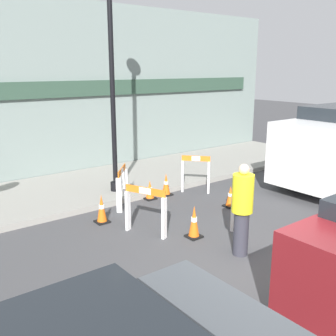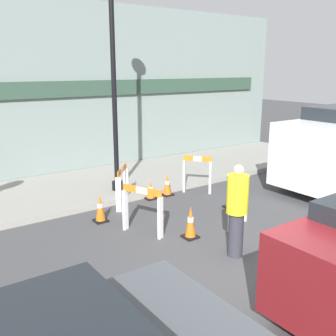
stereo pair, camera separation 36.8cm
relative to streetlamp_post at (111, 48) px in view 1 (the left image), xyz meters
The scene contains 14 objects.
ground_plane 6.56m from the streetlamp_post, 90.89° to the right, with size 60.00×60.00×0.00m, color #424244.
sidewalk_slab 4.00m from the streetlamp_post, 94.70° to the left, with size 18.00×3.47×0.14m.
storefront_facade 3.04m from the streetlamp_post, 91.67° to the left, with size 18.00×0.22×5.50m.
streetlamp_post is the anchor object (origin of this frame).
barricade_0 5.07m from the streetlamp_post, 72.82° to the right, with size 0.82×0.45×0.97m.
barricade_1 4.06m from the streetlamp_post, 30.51° to the right, with size 0.63×0.69×1.06m.
barricade_2 3.51m from the streetlamp_post, 109.87° to the right, with size 0.71×0.77×1.03m.
barricade_3 4.38m from the streetlamp_post, 107.33° to the right, with size 0.50×0.94×1.04m.
traffic_cone_0 4.86m from the streetlamp_post, 54.69° to the right, with size 0.30×0.30×0.55m.
traffic_cone_1 3.84m from the streetlamp_post, 56.41° to the right, with size 0.30×0.30×0.51m.
traffic_cone_2 4.13m from the streetlamp_post, 129.51° to the right, with size 0.30×0.30×0.67m.
traffic_cone_3 3.90m from the streetlamp_post, 37.22° to the right, with size 0.30×0.30×0.63m.
traffic_cone_4 4.98m from the streetlamp_post, 92.22° to the right, with size 0.30×0.30×0.70m.
person_worker 5.45m from the streetlamp_post, 89.30° to the right, with size 0.47×0.47×1.77m.
Camera 1 is at (-5.13, -3.88, 3.45)m, focal length 42.00 mm.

